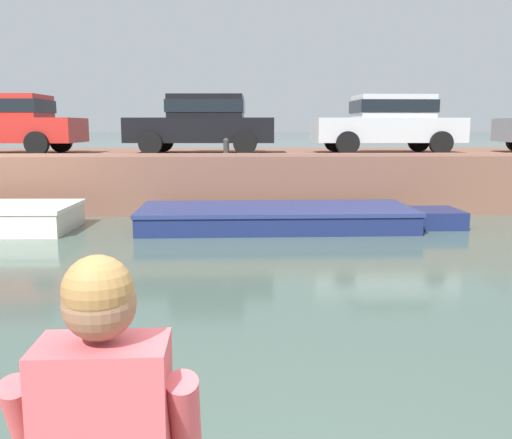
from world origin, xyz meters
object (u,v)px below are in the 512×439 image
car_leftmost_red (1,121)px  car_centre_silver (388,122)px  boat_moored_central_navy (288,217)px  mooring_bollard_mid (226,146)px  car_left_inner_black (203,122)px

car_leftmost_red → car_centre_silver: bearing=0.0°
boat_moored_central_navy → mooring_bollard_mid: (-1.36, 1.85, 1.45)m
boat_moored_central_navy → mooring_bollard_mid: mooring_bollard_mid is taller
boat_moored_central_navy → car_left_inner_black: size_ratio=1.76×
car_left_inner_black → car_leftmost_red: bearing=180.0°
car_centre_silver → mooring_bollard_mid: car_centre_silver is taller
boat_moored_central_navy → car_leftmost_red: bearing=155.4°
boat_moored_central_navy → mooring_bollard_mid: bearing=126.4°
boat_moored_central_navy → car_centre_silver: 4.94m
car_leftmost_red → car_left_inner_black: same height
boat_moored_central_navy → car_centre_silver: bearing=48.4°
car_left_inner_black → boat_moored_central_navy: bearing=-59.3°
car_left_inner_black → car_centre_silver: bearing=0.0°
boat_moored_central_navy → car_leftmost_red: 8.31m
car_leftmost_red → car_left_inner_black: bearing=-0.0°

